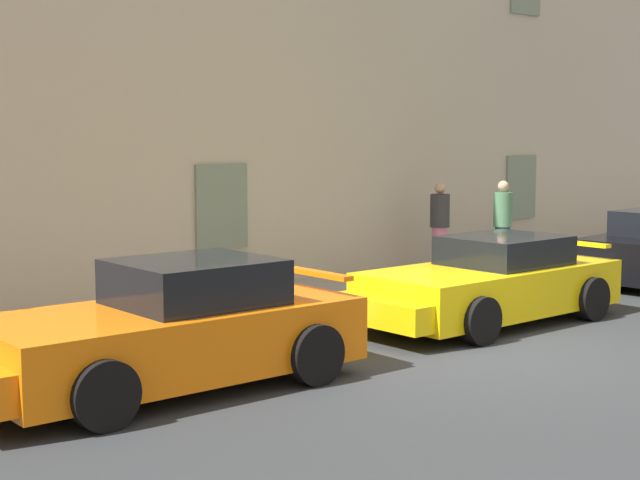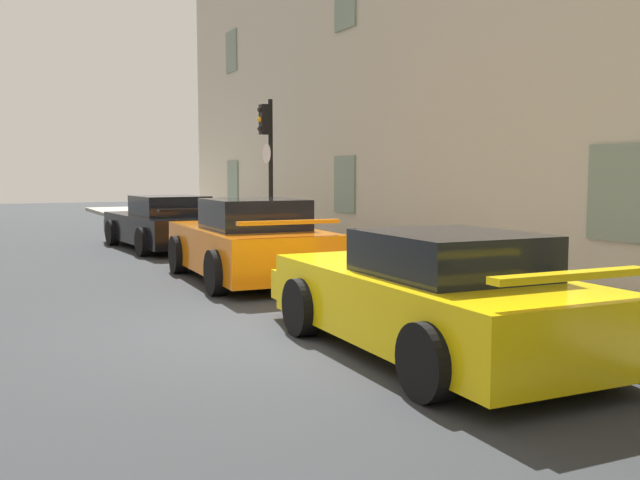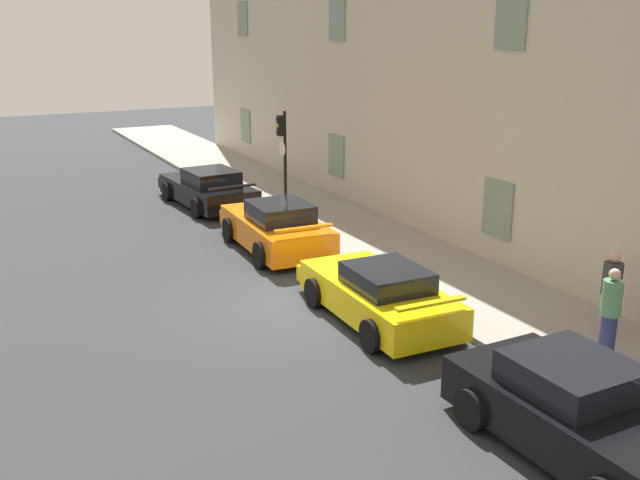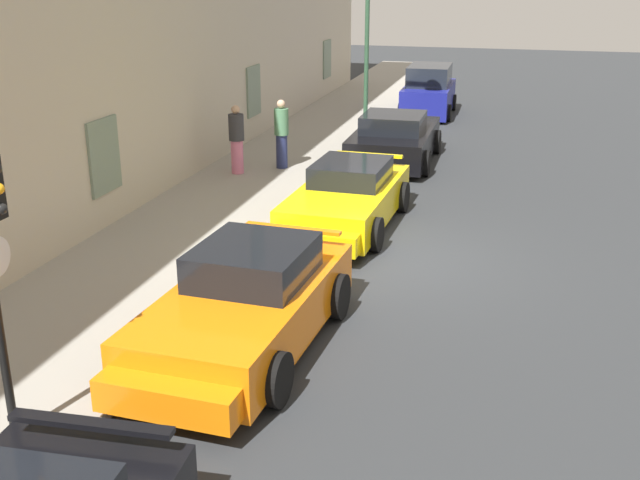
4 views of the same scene
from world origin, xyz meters
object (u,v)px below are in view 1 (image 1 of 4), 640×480
object	(u,v)px
sportscar_white_middle	(484,285)
pedestrian_strolling	(503,225)
sportscar_yellow_flank	(160,334)
pedestrian_admiring	(440,226)

from	to	relation	value
sportscar_white_middle	pedestrian_strolling	xyz separation A→B (m)	(4.00, 2.67, 0.47)
sportscar_yellow_flank	pedestrian_strolling	distance (m)	10.05
sportscar_white_middle	pedestrian_admiring	xyz separation A→B (m)	(3.17, 3.60, 0.44)
pedestrian_strolling	pedestrian_admiring	bearing A→B (deg)	131.51
sportscar_white_middle	pedestrian_admiring	bearing A→B (deg)	48.64
sportscar_yellow_flank	pedestrian_admiring	distance (m)	9.56
pedestrian_strolling	sportscar_white_middle	bearing A→B (deg)	-146.27
pedestrian_admiring	pedestrian_strolling	world-z (taller)	pedestrian_strolling
sportscar_white_middle	sportscar_yellow_flank	bearing A→B (deg)	178.82
sportscar_yellow_flank	pedestrian_strolling	world-z (taller)	pedestrian_strolling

